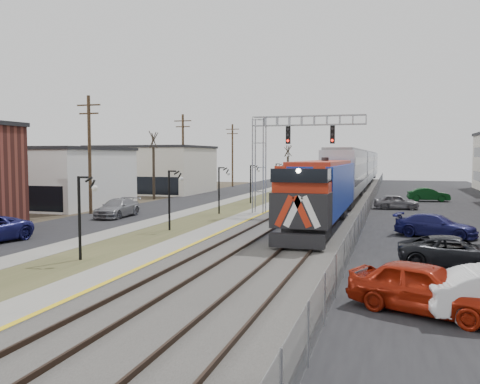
% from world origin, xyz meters
% --- Properties ---
extents(ground, '(160.00, 160.00, 0.00)m').
position_xyz_m(ground, '(0.00, 0.00, 0.00)').
color(ground, '#473D2D').
rests_on(ground, ground).
extents(street_west, '(7.00, 120.00, 0.04)m').
position_xyz_m(street_west, '(-11.50, 35.00, 0.02)').
color(street_west, black).
rests_on(street_west, ground).
extents(sidewalk, '(2.00, 120.00, 0.08)m').
position_xyz_m(sidewalk, '(-7.00, 35.00, 0.04)').
color(sidewalk, gray).
rests_on(sidewalk, ground).
extents(grass_median, '(4.00, 120.00, 0.06)m').
position_xyz_m(grass_median, '(-4.00, 35.00, 0.03)').
color(grass_median, '#434826').
rests_on(grass_median, ground).
extents(platform, '(2.00, 120.00, 0.24)m').
position_xyz_m(platform, '(-1.00, 35.00, 0.12)').
color(platform, gray).
rests_on(platform, ground).
extents(ballast_bed, '(8.00, 120.00, 0.20)m').
position_xyz_m(ballast_bed, '(4.00, 35.00, 0.10)').
color(ballast_bed, '#595651').
rests_on(ballast_bed, ground).
extents(parking_lot, '(16.00, 120.00, 0.04)m').
position_xyz_m(parking_lot, '(16.00, 35.00, 0.02)').
color(parking_lot, black).
rests_on(parking_lot, ground).
extents(platform_edge, '(0.24, 120.00, 0.01)m').
position_xyz_m(platform_edge, '(-0.12, 35.00, 0.24)').
color(platform_edge, gold).
rests_on(platform_edge, platform).
extents(track_near, '(1.58, 120.00, 0.15)m').
position_xyz_m(track_near, '(2.00, 35.00, 0.28)').
color(track_near, '#2D2119').
rests_on(track_near, ballast_bed).
extents(track_far, '(1.58, 120.00, 0.15)m').
position_xyz_m(track_far, '(5.50, 35.00, 0.28)').
color(track_far, '#2D2119').
rests_on(track_far, ballast_bed).
extents(train, '(3.00, 85.85, 5.33)m').
position_xyz_m(train, '(5.50, 56.86, 2.92)').
color(train, '#1533AE').
rests_on(train, ground).
extents(signal_gantry, '(9.00, 1.07, 8.15)m').
position_xyz_m(signal_gantry, '(1.22, 27.99, 5.59)').
color(signal_gantry, gray).
rests_on(signal_gantry, ground).
extents(lampposts, '(0.14, 62.14, 4.00)m').
position_xyz_m(lampposts, '(-4.00, 18.29, 2.00)').
color(lampposts, black).
rests_on(lampposts, ground).
extents(utility_poles, '(0.28, 80.28, 10.00)m').
position_xyz_m(utility_poles, '(-14.50, 25.00, 5.00)').
color(utility_poles, '#4C3823').
rests_on(utility_poles, ground).
extents(fence, '(0.04, 120.00, 1.60)m').
position_xyz_m(fence, '(8.20, 35.00, 0.80)').
color(fence, gray).
rests_on(fence, ground).
extents(buildings_west, '(14.00, 67.00, 7.00)m').
position_xyz_m(buildings_west, '(-21.00, 24.21, 3.01)').
color(buildings_west, beige).
rests_on(buildings_west, ground).
extents(bare_trees, '(12.30, 42.30, 5.95)m').
position_xyz_m(bare_trees, '(-12.66, 38.91, 2.70)').
color(bare_trees, '#382D23').
rests_on(bare_trees, ground).
extents(car_lot_a, '(5.10, 3.58, 1.61)m').
position_xyz_m(car_lot_a, '(11.04, 4.07, 0.81)').
color(car_lot_a, '#9C1E0C').
rests_on(car_lot_a, ground).
extents(car_lot_c, '(4.96, 2.38, 1.36)m').
position_xyz_m(car_lot_c, '(12.75, 11.46, 0.68)').
color(car_lot_c, black).
rests_on(car_lot_c, ground).
extents(car_lot_d, '(5.11, 3.10, 1.39)m').
position_xyz_m(car_lot_d, '(12.58, 20.11, 0.69)').
color(car_lot_d, navy).
rests_on(car_lot_d, ground).
extents(car_lot_e, '(4.18, 1.99, 1.38)m').
position_xyz_m(car_lot_e, '(10.42, 36.39, 0.69)').
color(car_lot_e, gray).
rests_on(car_lot_e, ground).
extents(car_lot_f, '(4.50, 1.96, 1.44)m').
position_xyz_m(car_lot_f, '(13.82, 45.88, 0.72)').
color(car_lot_f, '#0B3B16').
rests_on(car_lot_f, ground).
extents(car_street_b, '(2.23, 5.12, 1.47)m').
position_xyz_m(car_street_b, '(-11.10, 23.54, 0.73)').
color(car_street_b, gray).
rests_on(car_street_b, ground).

